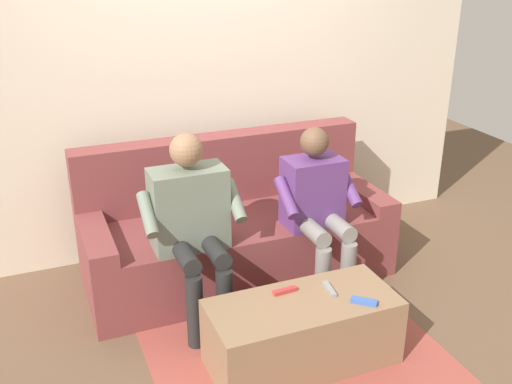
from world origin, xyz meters
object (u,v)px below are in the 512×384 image
(remote_blue, at_px, (364,301))
(remote_gray, at_px, (329,289))
(person_left_seated, at_px, (317,203))
(remote_red, at_px, (285,291))
(couch, at_px, (234,230))
(person_right_seated, at_px, (192,218))
(coffee_table, at_px, (302,332))

(remote_blue, bearing_deg, remote_gray, 162.80)
(person_left_seated, relative_size, remote_gray, 7.60)
(remote_gray, relative_size, remote_red, 1.06)
(couch, height_order, person_left_seated, person_left_seated)
(person_right_seated, bearing_deg, person_left_seated, 179.76)
(coffee_table, relative_size, remote_red, 7.46)
(person_left_seated, xyz_separation_m, person_right_seated, (0.83, -0.00, 0.03))
(person_left_seated, height_order, remote_red, person_left_seated)
(coffee_table, bearing_deg, person_left_seated, -122.16)
(remote_gray, bearing_deg, person_right_seated, 52.06)
(coffee_table, relative_size, person_left_seated, 0.93)
(couch, relative_size, remote_blue, 14.93)
(person_left_seated, height_order, remote_gray, person_left_seated)
(couch, bearing_deg, remote_blue, 103.61)
(person_right_seated, distance_m, remote_gray, 0.90)
(person_right_seated, height_order, remote_red, person_right_seated)
(person_right_seated, distance_m, remote_red, 0.71)
(remote_blue, bearing_deg, couch, 144.58)
(person_right_seated, bearing_deg, coffee_table, 122.03)
(remote_red, bearing_deg, person_right_seated, -59.77)
(person_right_seated, xyz_separation_m, remote_gray, (-0.60, 0.62, -0.27))
(person_left_seated, relative_size, remote_red, 8.04)
(coffee_table, xyz_separation_m, remote_gray, (-0.18, -0.04, 0.21))
(coffee_table, relative_size, remote_gray, 7.06)
(remote_red, bearing_deg, couch, -96.60)
(couch, xyz_separation_m, remote_red, (0.06, 0.96, 0.08))
(couch, relative_size, coffee_table, 1.99)
(coffee_table, xyz_separation_m, remote_red, (0.06, -0.12, 0.21))
(remote_gray, bearing_deg, person_left_seated, -12.58)
(couch, distance_m, coffee_table, 1.09)
(couch, relative_size, remote_red, 14.87)
(person_left_seated, bearing_deg, remote_blue, 81.39)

